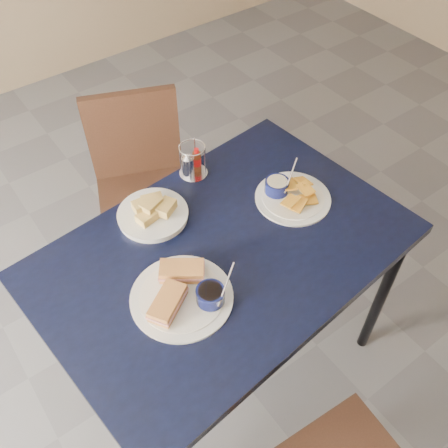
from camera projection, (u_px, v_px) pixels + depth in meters
ground at (210, 339)px, 2.30m from camera, size 6.00×6.00×0.00m
dining_table at (224, 260)px, 1.74m from camera, size 1.32×0.95×0.75m
chair_far at (134, 176)px, 2.29m from camera, size 0.53×0.53×0.88m
sandwich_plate at (184, 292)px, 1.55m from camera, size 0.33×0.32×0.12m
plantain_plate at (288, 193)px, 1.84m from camera, size 0.28×0.28×0.12m
bread_basket at (153, 212)px, 1.77m from camera, size 0.25×0.25×0.08m
condiment_caddy at (192, 163)px, 1.90m from camera, size 0.11×0.11×0.14m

